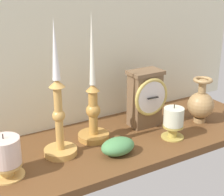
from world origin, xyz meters
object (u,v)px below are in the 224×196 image
at_px(mantel_clock, 146,98).
at_px(candlestick_tall_center, 93,110).
at_px(brass_vase_bulbous, 201,104).
at_px(pillar_candle_near_clock, 173,121).
at_px(candlestick_tall_left, 58,116).
at_px(pillar_candle_front, 5,156).

height_order(mantel_clock, candlestick_tall_center, candlestick_tall_center).
bearing_deg(brass_vase_bulbous, pillar_candle_near_clock, -163.57).
bearing_deg(candlestick_tall_center, mantel_clock, 0.17).
distance_m(candlestick_tall_center, pillar_candle_near_clock, 0.25).
bearing_deg(candlestick_tall_left, brass_vase_bulbous, -3.97).
xyz_separation_m(mantel_clock, pillar_candle_near_clock, (0.02, -0.12, -0.04)).
relative_size(candlestick_tall_left, brass_vase_bulbous, 2.47).
bearing_deg(mantel_clock, candlestick_tall_center, -179.83).
bearing_deg(pillar_candle_near_clock, brass_vase_bulbous, 16.43).
xyz_separation_m(candlestick_tall_center, pillar_candle_front, (-0.29, -0.07, -0.04)).
height_order(pillar_candle_front, pillar_candle_near_clock, pillar_candle_front).
xyz_separation_m(brass_vase_bulbous, pillar_candle_front, (-0.67, -0.00, -0.01)).
height_order(candlestick_tall_center, pillar_candle_near_clock, candlestick_tall_center).
distance_m(candlestick_tall_left, pillar_candle_near_clock, 0.36).
height_order(candlestick_tall_center, brass_vase_bulbous, candlestick_tall_center).
bearing_deg(pillar_candle_front, brass_vase_bulbous, 0.08).
bearing_deg(candlestick_tall_center, pillar_candle_front, -166.01).
bearing_deg(pillar_candle_near_clock, candlestick_tall_left, 166.64).
distance_m(mantel_clock, candlestick_tall_center, 0.20).
height_order(mantel_clock, pillar_candle_near_clock, mantel_clock).
relative_size(candlestick_tall_left, candlestick_tall_center, 0.99).
xyz_separation_m(mantel_clock, candlestick_tall_left, (-0.32, -0.04, 0.02)).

